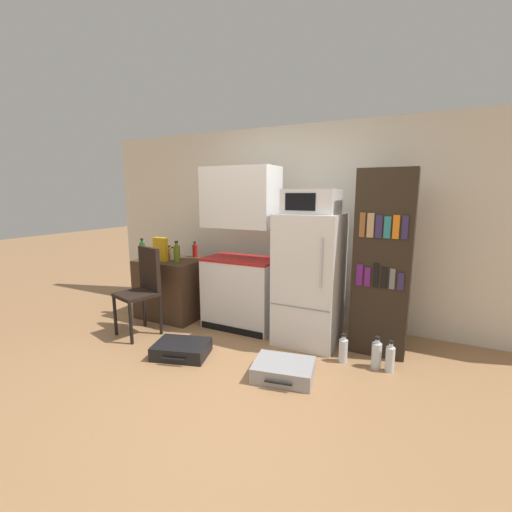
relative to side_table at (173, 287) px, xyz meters
name	(u,v)px	position (x,y,z in m)	size (l,w,h in m)	color
ground_plane	(216,390)	(1.49, -1.26, -0.38)	(24.00, 24.00, 0.00)	#A3754C
wall_back	(315,225)	(1.69, 0.74, 0.84)	(6.40, 0.10, 2.44)	silver
side_table	(173,287)	(0.00, 0.00, 0.00)	(0.81, 0.67, 0.77)	#422D1E
kitchen_hutch	(241,255)	(0.99, 0.08, 0.51)	(0.88, 0.53, 1.91)	white
refrigerator	(309,279)	(1.86, 0.03, 0.32)	(0.66, 0.64, 1.41)	white
microwave	(312,201)	(1.86, 0.02, 1.15)	(0.54, 0.44, 0.25)	silver
bookshelf	(383,263)	(2.58, 0.14, 0.54)	(0.54, 0.40, 1.85)	#2D2319
bottle_green_tall	(142,250)	(-0.35, -0.16, 0.50)	(0.07, 0.07, 0.27)	#1E6028
bottle_amber_beer	(169,253)	(-0.09, 0.05, 0.45)	(0.09, 0.09, 0.17)	brown
bottle_ketchup_red	(195,250)	(0.17, 0.27, 0.47)	(0.07, 0.07, 0.21)	#AD1914
bottle_olive_oil	(177,254)	(0.21, -0.16, 0.50)	(0.08, 0.08, 0.27)	#566619
bottle_milk_white	(173,254)	(0.02, -0.01, 0.45)	(0.08, 0.08, 0.16)	white
cereal_box	(160,249)	(-0.05, -0.16, 0.53)	(0.19, 0.07, 0.30)	gold
chair	(143,284)	(0.08, -0.61, 0.21)	(0.49, 0.50, 1.00)	black
suitcase_large_flat	(284,370)	(1.91, -0.82, -0.31)	(0.58, 0.49, 0.14)	#99999E
suitcase_small_flat	(182,349)	(0.84, -0.89, -0.32)	(0.62, 0.52, 0.14)	black
water_bottle_front	(376,355)	(2.62, -0.27, -0.25)	(0.09, 0.09, 0.31)	silver
water_bottle_middle	(390,359)	(2.74, -0.29, -0.26)	(0.08, 0.08, 0.30)	silver
water_bottle_back	(343,350)	(2.32, -0.30, -0.26)	(0.08, 0.08, 0.29)	silver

